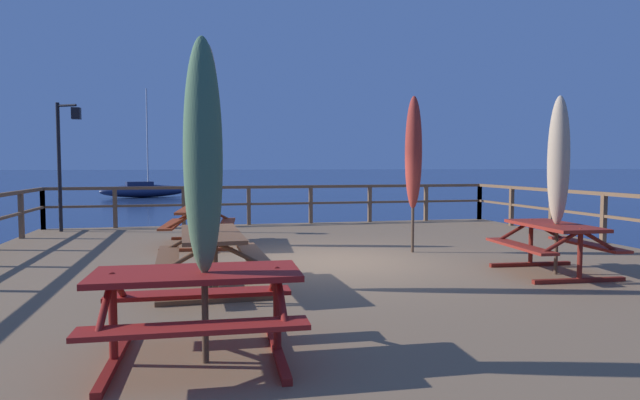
{
  "coord_description": "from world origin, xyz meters",
  "views": [
    {
      "loc": [
        -2.22,
        -9.05,
        2.27
      ],
      "look_at": [
        0.0,
        0.94,
        1.62
      ],
      "focal_mm": 30.58,
      "sensor_mm": 36.0,
      "label": 1
    }
  ],
  "objects_px": {
    "patio_umbrella_short_back": "(208,134)",
    "patio_umbrella_short_front": "(203,157)",
    "picnic_table_back_right": "(211,247)",
    "picnic_table_mid_centre": "(200,218)",
    "sailboat_distant": "(144,190)",
    "lamp_post_hooked": "(65,147)",
    "patio_umbrella_tall_back_right": "(413,153)",
    "picnic_table_mid_right": "(197,296)",
    "patio_umbrella_tall_mid_right": "(196,162)",
    "picnic_table_front_right": "(554,238)",
    "patio_umbrella_short_mid": "(559,161)"
  },
  "relations": [
    {
      "from": "patio_umbrella_short_back",
      "to": "patio_umbrella_short_front",
      "type": "height_order",
      "value": "patio_umbrella_short_back"
    },
    {
      "from": "picnic_table_back_right",
      "to": "patio_umbrella_short_back",
      "type": "height_order",
      "value": "patio_umbrella_short_back"
    },
    {
      "from": "picnic_table_back_right",
      "to": "picnic_table_mid_centre",
      "type": "relative_size",
      "value": 0.92
    },
    {
      "from": "patio_umbrella_short_back",
      "to": "sailboat_distant",
      "type": "relative_size",
      "value": 0.42
    },
    {
      "from": "patio_umbrella_short_front",
      "to": "lamp_post_hooked",
      "type": "relative_size",
      "value": 0.84
    },
    {
      "from": "picnic_table_back_right",
      "to": "patio_umbrella_tall_back_right",
      "type": "relative_size",
      "value": 0.68
    },
    {
      "from": "picnic_table_mid_centre",
      "to": "lamp_post_hooked",
      "type": "distance_m",
      "value": 4.67
    },
    {
      "from": "patio_umbrella_short_back",
      "to": "picnic_table_mid_right",
      "type": "bearing_deg",
      "value": -93.2
    },
    {
      "from": "picnic_table_back_right",
      "to": "sailboat_distant",
      "type": "xyz_separation_m",
      "value": [
        -4.02,
        33.25,
        -0.67
      ]
    },
    {
      "from": "picnic_table_back_right",
      "to": "patio_umbrella_tall_back_right",
      "type": "bearing_deg",
      "value": 30.98
    },
    {
      "from": "picnic_table_mid_centre",
      "to": "patio_umbrella_short_back",
      "type": "xyz_separation_m",
      "value": [
        0.12,
        -4.12,
        1.51
      ]
    },
    {
      "from": "patio_umbrella_short_back",
      "to": "picnic_table_mid_centre",
      "type": "bearing_deg",
      "value": 91.69
    },
    {
      "from": "picnic_table_back_right",
      "to": "patio_umbrella_tall_back_right",
      "type": "distance_m",
      "value": 4.63
    },
    {
      "from": "patio_umbrella_short_back",
      "to": "patio_umbrella_tall_mid_right",
      "type": "xyz_separation_m",
      "value": [
        -0.18,
        4.13,
        -0.36
      ]
    },
    {
      "from": "picnic_table_mid_right",
      "to": "patio_umbrella_tall_back_right",
      "type": "bearing_deg",
      "value": 51.55
    },
    {
      "from": "patio_umbrella_short_back",
      "to": "patio_umbrella_tall_back_right",
      "type": "relative_size",
      "value": 1.1
    },
    {
      "from": "sailboat_distant",
      "to": "patio_umbrella_tall_back_right",
      "type": "bearing_deg",
      "value": -75.81
    },
    {
      "from": "picnic_table_front_right",
      "to": "patio_umbrella_short_mid",
      "type": "bearing_deg",
      "value": -70.26
    },
    {
      "from": "lamp_post_hooked",
      "to": "picnic_table_front_right",
      "type": "bearing_deg",
      "value": -40.64
    },
    {
      "from": "picnic_table_mid_right",
      "to": "lamp_post_hooked",
      "type": "height_order",
      "value": "lamp_post_hooked"
    },
    {
      "from": "patio_umbrella_short_front",
      "to": "patio_umbrella_short_mid",
      "type": "height_order",
      "value": "patio_umbrella_short_front"
    },
    {
      "from": "lamp_post_hooked",
      "to": "sailboat_distant",
      "type": "xyz_separation_m",
      "value": [
        -0.66,
        26.09,
        -2.22
      ]
    },
    {
      "from": "patio_umbrella_short_back",
      "to": "patio_umbrella_short_mid",
      "type": "bearing_deg",
      "value": -2.05
    },
    {
      "from": "patio_umbrella_short_back",
      "to": "patio_umbrella_tall_mid_right",
      "type": "height_order",
      "value": "patio_umbrella_short_back"
    },
    {
      "from": "picnic_table_mid_centre",
      "to": "sailboat_distant",
      "type": "bearing_deg",
      "value": 97.59
    },
    {
      "from": "patio_umbrella_short_front",
      "to": "lamp_post_hooked",
      "type": "bearing_deg",
      "value": 108.09
    },
    {
      "from": "picnic_table_mid_right",
      "to": "picnic_table_front_right",
      "type": "distance_m",
      "value": 5.89
    },
    {
      "from": "patio_umbrella_short_front",
      "to": "patio_umbrella_tall_back_right",
      "type": "relative_size",
      "value": 0.91
    },
    {
      "from": "picnic_table_back_right",
      "to": "patio_umbrella_tall_mid_right",
      "type": "xyz_separation_m",
      "value": [
        -0.2,
        4.15,
        1.15
      ]
    },
    {
      "from": "patio_umbrella_tall_back_right",
      "to": "lamp_post_hooked",
      "type": "distance_m",
      "value": 8.67
    },
    {
      "from": "picnic_table_mid_centre",
      "to": "patio_umbrella_tall_mid_right",
      "type": "relative_size",
      "value": 0.81
    },
    {
      "from": "patio_umbrella_short_mid",
      "to": "picnic_table_mid_centre",
      "type": "bearing_deg",
      "value": 140.74
    },
    {
      "from": "picnic_table_mid_right",
      "to": "picnic_table_mid_centre",
      "type": "distance_m",
      "value": 6.87
    },
    {
      "from": "patio_umbrella_short_back",
      "to": "patio_umbrella_tall_mid_right",
      "type": "bearing_deg",
      "value": 92.43
    },
    {
      "from": "picnic_table_front_right",
      "to": "patio_umbrella_tall_back_right",
      "type": "bearing_deg",
      "value": 118.43
    },
    {
      "from": "picnic_table_mid_centre",
      "to": "patio_umbrella_short_mid",
      "type": "xyz_separation_m",
      "value": [
        5.27,
        -4.31,
        1.15
      ]
    },
    {
      "from": "picnic_table_mid_right",
      "to": "patio_umbrella_tall_back_right",
      "type": "relative_size",
      "value": 0.6
    },
    {
      "from": "patio_umbrella_short_back",
      "to": "lamp_post_hooked",
      "type": "bearing_deg",
      "value": 115.1
    },
    {
      "from": "patio_umbrella_short_back",
      "to": "sailboat_distant",
      "type": "distance_m",
      "value": 33.54
    },
    {
      "from": "lamp_post_hooked",
      "to": "sailboat_distant",
      "type": "distance_m",
      "value": 26.2
    },
    {
      "from": "picnic_table_front_right",
      "to": "patio_umbrella_short_back",
      "type": "bearing_deg",
      "value": 178.41
    },
    {
      "from": "patio_umbrella_short_back",
      "to": "patio_umbrella_short_front",
      "type": "distance_m",
      "value": 2.85
    },
    {
      "from": "picnic_table_mid_centre",
      "to": "picnic_table_front_right",
      "type": "bearing_deg",
      "value": -39.06
    },
    {
      "from": "picnic_table_front_right",
      "to": "sailboat_distant",
      "type": "distance_m",
      "value": 34.6
    },
    {
      "from": "patio_umbrella_short_mid",
      "to": "sailboat_distant",
      "type": "bearing_deg",
      "value": 105.31
    },
    {
      "from": "picnic_table_back_right",
      "to": "patio_umbrella_short_front",
      "type": "bearing_deg",
      "value": -92.28
    },
    {
      "from": "picnic_table_front_right",
      "to": "patio_umbrella_short_front",
      "type": "height_order",
      "value": "patio_umbrella_short_front"
    },
    {
      "from": "picnic_table_front_right",
      "to": "patio_umbrella_short_back",
      "type": "relative_size",
      "value": 0.53
    },
    {
      "from": "patio_umbrella_short_front",
      "to": "sailboat_distant",
      "type": "height_order",
      "value": "sailboat_distant"
    },
    {
      "from": "patio_umbrella_short_back",
      "to": "patio_umbrella_tall_back_right",
      "type": "distance_m",
      "value": 4.45
    }
  ]
}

